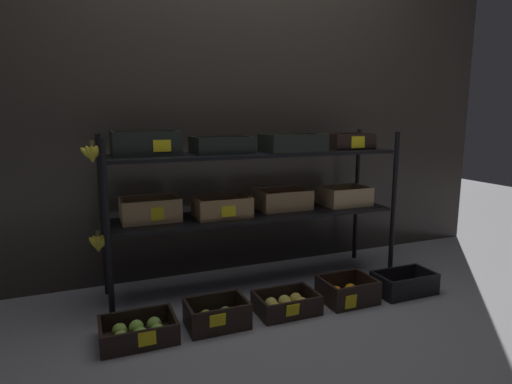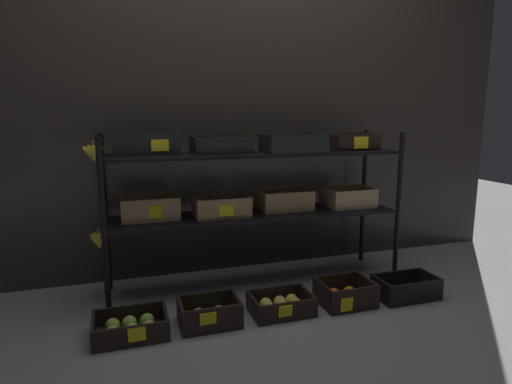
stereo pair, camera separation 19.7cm
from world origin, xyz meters
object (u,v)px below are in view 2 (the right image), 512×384
object	(u,v)px
display_rack	(253,181)
crate_ground_plum	(406,290)
crate_ground_apple_green	(131,327)
crate_ground_left_apple_green	(209,315)
crate_ground_apple_gold	(281,305)
crate_ground_orange	(345,295)

from	to	relation	value
display_rack	crate_ground_plum	distance (m)	1.14
display_rack	crate_ground_apple_green	size ratio (longest dim) A/B	5.30
crate_ground_left_apple_green	crate_ground_plum	world-z (taller)	crate_ground_left_apple_green
crate_ground_apple_green	crate_ground_apple_gold	size ratio (longest dim) A/B	1.07
display_rack	crate_ground_left_apple_green	xyz separation A→B (m)	(-0.38, -0.45, -0.63)
display_rack	crate_ground_plum	world-z (taller)	display_rack
crate_ground_left_apple_green	crate_ground_apple_gold	world-z (taller)	crate_ground_left_apple_green
crate_ground_apple_gold	display_rack	bearing A→B (deg)	93.30
crate_ground_apple_green	crate_ground_orange	xyz separation A→B (m)	(1.20, -0.00, 0.01)
crate_ground_left_apple_green	crate_ground_apple_gold	size ratio (longest dim) A/B	0.92
crate_ground_plum	crate_ground_apple_green	bearing A→B (deg)	178.75
crate_ground_orange	crate_ground_plum	size ratio (longest dim) A/B	0.83
crate_ground_left_apple_green	crate_ground_orange	distance (m)	0.80
crate_ground_plum	crate_ground_left_apple_green	bearing A→B (deg)	178.72
crate_ground_apple_gold	crate_ground_orange	xyz separation A→B (m)	(0.40, -0.01, 0.01)
crate_ground_orange	crate_ground_apple_gold	bearing A→B (deg)	179.24
display_rack	crate_ground_apple_gold	xyz separation A→B (m)	(0.03, -0.44, -0.64)
crate_ground_apple_green	crate_ground_plum	bearing A→B (deg)	-1.25
display_rack	crate_ground_orange	size ratio (longest dim) A/B	6.36
crate_ground_plum	crate_ground_orange	bearing A→B (deg)	175.43
crate_ground_left_apple_green	crate_ground_plum	bearing A→B (deg)	-1.28
display_rack	crate_ground_apple_green	bearing A→B (deg)	-150.38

